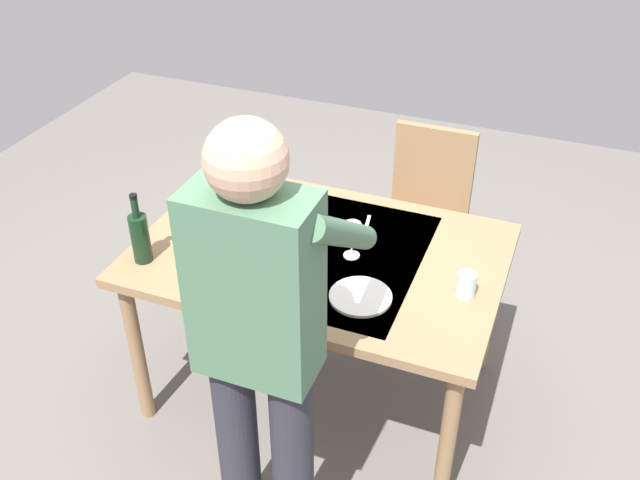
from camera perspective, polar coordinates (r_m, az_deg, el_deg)
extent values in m
plane|color=#66605B|center=(3.35, 0.00, -11.70)|extent=(6.00, 6.00, 0.00)
cube|color=#93704C|center=(2.85, 0.00, -1.16)|extent=(1.44, 0.96, 0.04)
cube|color=#B2B7C1|center=(2.84, 0.00, -0.86)|extent=(0.79, 0.82, 0.00)
cylinder|color=#93704C|center=(3.29, 13.30, -5.10)|extent=(0.06, 0.06, 0.73)
cylinder|color=#93704C|center=(3.61, -7.24, -0.40)|extent=(0.06, 0.06, 0.73)
cylinder|color=#93704C|center=(2.70, 10.08, -15.65)|extent=(0.06, 0.06, 0.73)
cylinder|color=#93704C|center=(3.08, -14.36, -8.60)|extent=(0.06, 0.06, 0.73)
cube|color=brown|center=(3.59, 7.99, 0.91)|extent=(0.40, 0.40, 0.04)
cube|color=#93704C|center=(3.62, 9.02, 5.61)|extent=(0.40, 0.04, 0.45)
cylinder|color=#93704C|center=(3.83, 10.82, -1.10)|extent=(0.04, 0.04, 0.43)
cylinder|color=#93704C|center=(3.89, 5.95, -0.05)|extent=(0.04, 0.04, 0.43)
cylinder|color=#93704C|center=(3.56, 9.65, -4.08)|extent=(0.04, 0.04, 0.43)
cylinder|color=#93704C|center=(3.62, 4.42, -2.90)|extent=(0.04, 0.04, 0.43)
cylinder|color=#2D2D38|center=(2.56, -6.45, -16.31)|extent=(0.14, 0.14, 0.88)
cylinder|color=#2D2D38|center=(2.51, -2.17, -17.69)|extent=(0.14, 0.14, 0.88)
cube|color=#4C7556|center=(2.01, -5.25, -3.74)|extent=(0.36, 0.20, 0.60)
sphere|color=tan|center=(1.79, -5.92, 6.34)|extent=(0.22, 0.22, 0.22)
cylinder|color=#4C7556|center=(2.20, -6.68, 2.35)|extent=(0.08, 0.52, 0.40)
cylinder|color=#4C7556|center=(2.09, 1.71, 0.55)|extent=(0.08, 0.52, 0.40)
cylinder|color=black|center=(2.82, -14.10, 0.10)|extent=(0.07, 0.07, 0.20)
cylinder|color=black|center=(2.74, -14.50, 2.52)|extent=(0.03, 0.03, 0.08)
cylinder|color=black|center=(2.72, -14.65, 3.37)|extent=(0.03, 0.03, 0.02)
cylinder|color=white|center=(2.77, -4.14, -1.87)|extent=(0.06, 0.06, 0.01)
cylinder|color=white|center=(2.75, -4.17, -1.23)|extent=(0.01, 0.01, 0.07)
cone|color=white|center=(2.71, -4.23, 0.02)|extent=(0.07, 0.07, 0.07)
cylinder|color=beige|center=(2.72, -4.21, -0.37)|extent=(0.03, 0.03, 0.03)
cylinder|color=white|center=(2.81, 2.53, -1.22)|extent=(0.06, 0.06, 0.01)
cylinder|color=white|center=(2.79, 2.55, -0.59)|extent=(0.01, 0.01, 0.07)
cone|color=white|center=(2.75, 2.58, 0.65)|extent=(0.07, 0.07, 0.07)
cylinder|color=beige|center=(2.76, 2.57, 0.26)|extent=(0.03, 0.03, 0.03)
cylinder|color=silver|center=(2.64, 11.57, -3.47)|extent=(0.07, 0.07, 0.09)
cylinder|color=silver|center=(2.81, -10.27, -0.57)|extent=(0.08, 0.08, 0.11)
cylinder|color=white|center=(3.09, -6.78, 2.75)|extent=(0.30, 0.30, 0.05)
cylinder|color=#C6562D|center=(3.08, -6.81, 3.11)|extent=(0.22, 0.22, 0.03)
cylinder|color=white|center=(2.60, 3.24, -4.51)|extent=(0.23, 0.23, 0.01)
cube|color=silver|center=(2.98, 3.70, 1.02)|extent=(0.04, 0.18, 0.00)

